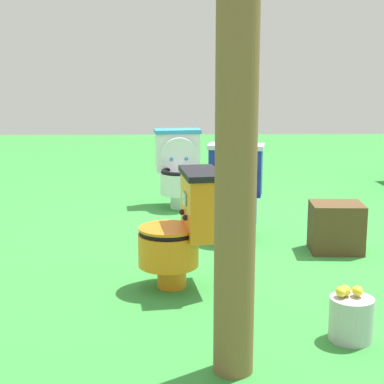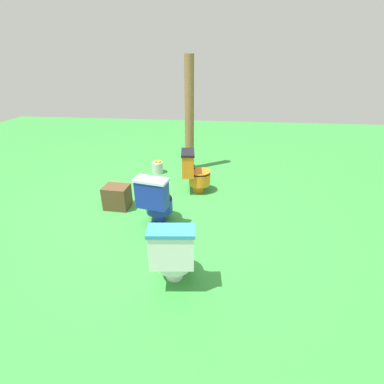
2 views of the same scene
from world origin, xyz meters
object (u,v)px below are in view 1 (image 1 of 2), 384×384
toilet_blue (234,191)px  wooden_post (236,131)px  toilet_white (179,168)px  lemon_bucket (351,317)px  toilet_orange (183,228)px  small_crate (336,227)px

toilet_blue → wooden_post: (2.16, -0.19, 0.71)m
toilet_white → lemon_bucket: bearing=99.9°
toilet_blue → lemon_bucket: size_ratio=2.63×
toilet_orange → small_crate: size_ratio=1.95×
toilet_white → lemon_bucket: 3.06m
toilet_white → lemon_bucket: toilet_white is taller
small_crate → toilet_blue: bearing=-117.8°
toilet_orange → lemon_bucket: 1.16m
toilet_orange → lemon_bucket: size_ratio=2.63×
toilet_white → toilet_blue: bearing=105.3°
toilet_blue → toilet_white: size_ratio=1.00×
toilet_orange → toilet_blue: size_ratio=1.00×
small_crate → lemon_bucket: bearing=-11.2°
small_crate → wooden_post: bearing=-27.0°
small_crate → lemon_bucket: (1.47, -0.29, -0.06)m
toilet_blue → small_crate: bearing=163.3°
lemon_bucket → toilet_white: bearing=-163.8°
toilet_white → wooden_post: 3.32m
toilet_white → wooden_post: wooden_post is taller
toilet_orange → toilet_blue: 1.15m
toilet_orange → wooden_post: 1.31m
toilet_blue → lemon_bucket: (1.85, 0.42, -0.26)m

